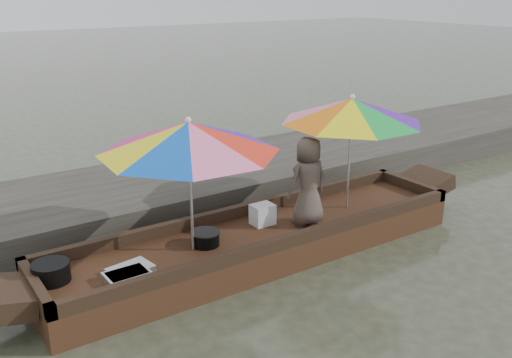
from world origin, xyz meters
TOP-DOWN VIEW (x-y plane):
  - water at (0.00, 0.00)m, footprint 80.00×80.00m
  - dock at (0.00, 2.20)m, footprint 22.00×2.20m
  - boat_hull at (0.00, 0.00)m, footprint 5.47×1.20m
  - cooking_pot at (-2.49, 0.16)m, footprint 0.39×0.39m
  - tray_crayfish at (-1.84, -0.26)m, footprint 0.45×0.32m
  - tray_scallop at (-1.74, -0.11)m, footprint 0.49×0.38m
  - charcoal_grill at (-0.76, 0.03)m, footprint 0.33×0.33m
  - supply_bag at (0.15, 0.17)m, footprint 0.28×0.22m
  - vendor at (0.62, -0.13)m, footprint 0.57×0.38m
  - umbrella_bow at (-0.94, 0.00)m, footprint 2.54×2.54m
  - umbrella_stern at (1.43, 0.00)m, footprint 2.46×2.46m

SIDE VIEW (x-z plane):
  - water at x=0.00m, z-range 0.00..0.00m
  - boat_hull at x=0.00m, z-range 0.00..0.35m
  - dock at x=0.00m, z-range 0.00..0.50m
  - tray_scallop at x=-1.74m, z-range 0.35..0.41m
  - tray_crayfish at x=-1.84m, z-range 0.35..0.44m
  - charcoal_grill at x=-0.76m, z-range 0.35..0.50m
  - cooking_pot at x=-2.49m, z-range 0.35..0.55m
  - supply_bag at x=0.15m, z-range 0.35..0.61m
  - vendor at x=0.62m, z-range 0.35..1.49m
  - umbrella_bow at x=-0.94m, z-range 0.35..1.90m
  - umbrella_stern at x=1.43m, z-range 0.35..1.90m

